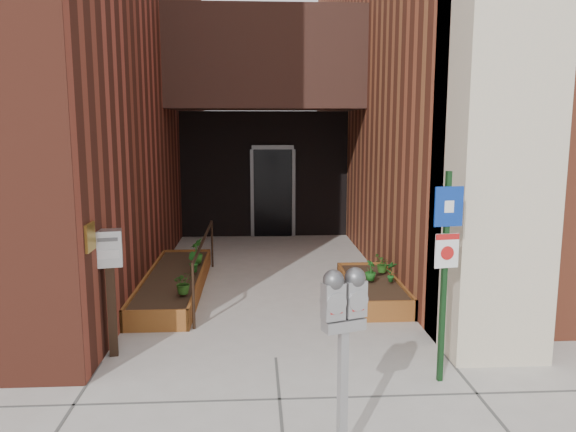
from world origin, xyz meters
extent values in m
plane|color=#9E9991|center=(0.00, 0.00, 0.00)|extent=(80.00, 80.00, 0.00)
cube|color=brown|center=(6.00, 7.15, 5.00)|extent=(8.00, 13.70, 10.00)
cube|color=beige|center=(2.55, 0.20, 2.20)|extent=(1.10, 1.20, 4.40)
cube|color=black|center=(0.00, 6.00, 4.00)|extent=(4.20, 2.00, 2.00)
cube|color=black|center=(0.00, 7.40, 1.50)|extent=(4.00, 0.30, 3.00)
cube|color=black|center=(0.20, 7.22, 1.05)|extent=(0.90, 0.06, 2.10)
cube|color=#B79338|center=(-1.99, -0.20, 1.50)|extent=(0.04, 0.30, 0.30)
cube|color=brown|center=(-1.55, 0.92, 0.15)|extent=(0.90, 0.04, 0.30)
cube|color=brown|center=(-1.55, 4.48, 0.15)|extent=(0.90, 0.04, 0.30)
cube|color=brown|center=(-1.98, 2.70, 0.15)|extent=(0.04, 3.60, 0.30)
cube|color=brown|center=(-1.12, 2.70, 0.15)|extent=(0.04, 3.60, 0.30)
cube|color=black|center=(-1.55, 2.70, 0.13)|extent=(0.82, 3.52, 0.26)
cube|color=brown|center=(1.60, 1.12, 0.15)|extent=(0.80, 0.04, 0.30)
cube|color=brown|center=(1.60, 3.28, 0.15)|extent=(0.80, 0.04, 0.30)
cube|color=brown|center=(1.22, 2.20, 0.15)|extent=(0.04, 2.20, 0.30)
cube|color=brown|center=(1.98, 2.20, 0.15)|extent=(0.04, 2.20, 0.30)
cube|color=black|center=(1.60, 2.20, 0.13)|extent=(0.72, 2.12, 0.26)
cylinder|color=black|center=(-1.05, 1.00, 0.45)|extent=(0.04, 0.04, 0.90)
cylinder|color=black|center=(-1.05, 4.30, 0.45)|extent=(0.04, 0.04, 0.90)
cylinder|color=black|center=(-1.05, 2.65, 0.88)|extent=(0.04, 3.30, 0.04)
cube|color=#979799|center=(0.46, -2.05, 0.55)|extent=(0.08, 0.08, 1.11)
cube|color=#979799|center=(0.46, -2.05, 1.15)|extent=(0.36, 0.24, 0.09)
cube|color=#979799|center=(0.37, -2.08, 1.35)|extent=(0.19, 0.16, 0.29)
sphere|color=#59595B|center=(0.37, -2.08, 1.52)|extent=(0.16, 0.16, 0.16)
cube|color=white|center=(0.39, -2.13, 1.37)|extent=(0.10, 0.04, 0.06)
cube|color=#B21414|center=(0.39, -2.13, 1.29)|extent=(0.10, 0.04, 0.03)
cube|color=#979799|center=(0.55, -2.01, 1.35)|extent=(0.19, 0.16, 0.29)
sphere|color=#59595B|center=(0.55, -2.01, 1.52)|extent=(0.16, 0.16, 0.16)
cube|color=white|center=(0.57, -2.07, 1.37)|extent=(0.10, 0.04, 0.06)
cube|color=#B21414|center=(0.57, -2.07, 1.29)|extent=(0.10, 0.04, 0.03)
cube|color=black|center=(1.72, -0.68, 1.11)|extent=(0.06, 0.06, 2.23)
cube|color=navy|center=(1.72, -0.71, 1.87)|extent=(0.30, 0.06, 0.41)
cube|color=white|center=(1.72, -0.72, 1.87)|extent=(0.10, 0.03, 0.12)
cube|color=white|center=(1.72, -0.71, 1.42)|extent=(0.25, 0.06, 0.35)
cube|color=#B21414|center=(1.72, -0.72, 1.57)|extent=(0.25, 0.05, 0.06)
cylinder|color=#B21414|center=(1.72, -0.72, 1.40)|extent=(0.14, 0.03, 0.14)
cube|color=black|center=(-1.90, 0.19, 0.55)|extent=(0.12, 0.12, 1.09)
cube|color=#B9B9BB|center=(-1.90, 0.19, 1.29)|extent=(0.34, 0.27, 0.42)
cube|color=#59595B|center=(-1.88, 0.08, 1.41)|extent=(0.22, 0.05, 0.04)
cube|color=white|center=(-1.88, 0.08, 1.24)|extent=(0.24, 0.06, 0.10)
imported|color=#244F16|center=(-1.25, 1.62, 0.47)|extent=(0.38, 0.38, 0.33)
imported|color=#185117|center=(-1.25, 2.82, 0.46)|extent=(0.25, 0.25, 0.33)
imported|color=#23601B|center=(-1.25, 3.42, 0.49)|extent=(0.30, 0.30, 0.38)
imported|color=#195718|center=(-1.25, 3.64, 0.49)|extent=(0.27, 0.27, 0.39)
imported|color=#185418|center=(1.55, 2.15, 0.45)|extent=(0.24, 0.24, 0.31)
imported|color=#1B5E1F|center=(1.85, 2.06, 0.46)|extent=(0.17, 0.17, 0.32)
imported|color=#275C1A|center=(1.83, 2.60, 0.45)|extent=(0.37, 0.37, 0.29)
camera|label=1|loc=(-0.22, -6.18, 2.69)|focal=35.00mm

